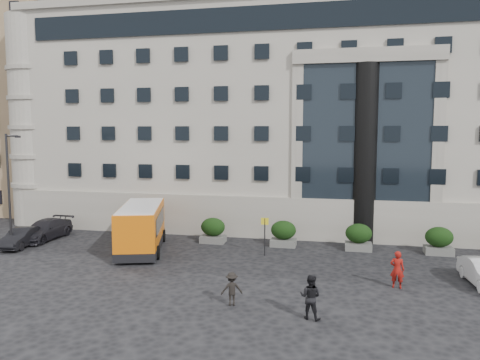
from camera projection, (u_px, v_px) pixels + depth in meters
The scene contains 20 objects.
ground at pixel (157, 273), 27.12m from camera, with size 120.00×120.00×0.00m, color black.
civic_building at pixel (297, 123), 46.31m from camera, with size 44.00×24.00×18.00m, color #A09A8D.
entrance_column at pixel (365, 154), 33.94m from camera, with size 1.80×1.80×13.00m, color black.
apartment_near at pixel (18, 114), 50.53m from camera, with size 14.00×14.00×20.00m, color #957656.
apartment_far at pixel (82, 112), 68.55m from camera, with size 13.00×13.00×22.00m, color #83624C.
hedge_a at pixel (147, 227), 35.44m from camera, with size 1.80×1.26×1.84m.
hedge_b at pixel (213, 230), 34.36m from camera, with size 1.80×1.26×1.84m.
hedge_c at pixel (283, 233), 33.27m from camera, with size 1.80×1.26×1.84m.
hedge_d at pixel (359, 237), 32.18m from camera, with size 1.80×1.26×1.84m.
hedge_e at pixel (439, 240), 31.10m from camera, with size 1.80×1.26×1.84m.
street_lamp at pixel (9, 187), 32.07m from camera, with size 1.16×0.18×8.00m.
bus_stop_sign at pixel (265, 230), 30.65m from camera, with size 0.50×0.08×2.52m.
minibus at pixel (141, 226), 32.01m from camera, with size 4.66×7.93×3.13m.
red_truck at pixel (103, 202), 44.99m from camera, with size 2.43×5.03×2.69m.
parked_car_b at pixel (21, 237), 33.14m from camera, with size 1.41×4.04×1.33m, color black.
parked_car_c at pixel (45, 230), 35.35m from camera, with size 2.07×5.10×1.48m, color black.
parked_car_d at pixel (93, 208), 45.33m from camera, with size 2.58×5.61×1.56m, color black.
pedestrian_a at pixel (397, 269), 24.40m from camera, with size 0.72×0.47×1.98m, color maroon.
pedestrian_b at pixel (310, 297), 20.39m from camera, with size 0.96×0.75×1.98m, color black.
pedestrian_c at pixel (232, 289), 22.00m from camera, with size 1.02×0.59×1.58m, color black.
Camera 1 is at (10.24, -24.81, 8.21)m, focal length 35.00 mm.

